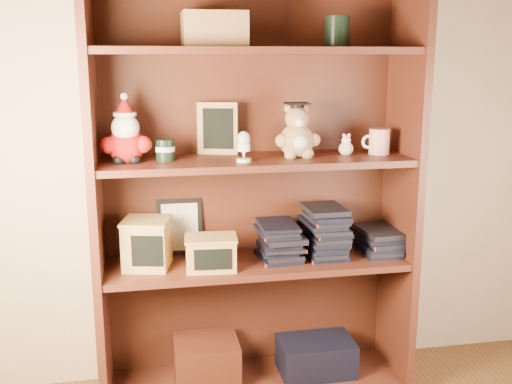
{
  "coord_description": "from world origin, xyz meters",
  "views": [
    {
      "loc": [
        -0.38,
        -0.85,
        1.32
      ],
      "look_at": [
        0.03,
        1.3,
        0.82
      ],
      "focal_mm": 42.0,
      "sensor_mm": 36.0,
      "label": 1
    }
  ],
  "objects_px": {
    "grad_teddy_bear": "(297,136)",
    "treats_box": "(147,243)",
    "bookcase": "(253,200)",
    "teacher_mug": "(379,141)"
  },
  "relations": [
    {
      "from": "bookcase",
      "to": "teacher_mug",
      "type": "bearing_deg",
      "value": -5.99
    },
    {
      "from": "bookcase",
      "to": "grad_teddy_bear",
      "type": "relative_size",
      "value": 7.68
    },
    {
      "from": "bookcase",
      "to": "grad_teddy_bear",
      "type": "bearing_deg",
      "value": -19.88
    },
    {
      "from": "bookcase",
      "to": "treats_box",
      "type": "distance_m",
      "value": 0.43
    },
    {
      "from": "grad_teddy_bear",
      "to": "teacher_mug",
      "type": "xyz_separation_m",
      "value": [
        0.32,
        0.01,
        -0.03
      ]
    },
    {
      "from": "teacher_mug",
      "to": "grad_teddy_bear",
      "type": "bearing_deg",
      "value": -178.89
    },
    {
      "from": "bookcase",
      "to": "treats_box",
      "type": "height_order",
      "value": "bookcase"
    },
    {
      "from": "treats_box",
      "to": "bookcase",
      "type": "bearing_deg",
      "value": 7.18
    },
    {
      "from": "teacher_mug",
      "to": "treats_box",
      "type": "bearing_deg",
      "value": -179.95
    },
    {
      "from": "grad_teddy_bear",
      "to": "treats_box",
      "type": "xyz_separation_m",
      "value": [
        -0.57,
        0.01,
        -0.39
      ]
    }
  ]
}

